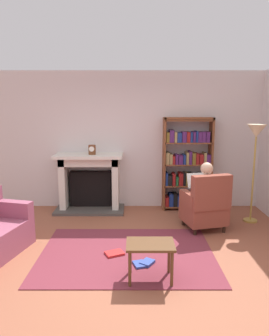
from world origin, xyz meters
name	(u,v)px	position (x,y,z in m)	size (l,w,h in m)	color
ground	(127,264)	(0.00, 0.00, 0.00)	(14.00, 14.00, 0.00)	#96533B
back_wall	(130,141)	(0.00, 2.55, 1.35)	(5.60, 0.10, 2.70)	silver
area_rug	(127,254)	(0.00, 0.30, 0.01)	(2.40, 1.80, 0.01)	maroon
fireplace	(90,180)	(-0.77, 2.30, 0.59)	(1.34, 0.64, 1.12)	#4C4742
mantel_clock	(92,150)	(-0.70, 2.20, 1.21)	(0.14, 0.14, 0.18)	brown
bookshelf	(187,166)	(1.14, 2.33, 0.87)	(0.95, 0.32, 1.82)	brown
armchair_reading	(206,206)	(1.27, 1.19, 0.42)	(0.78, 0.76, 0.97)	#331E14
seated_reader	(203,192)	(1.24, 1.30, 0.62)	(0.45, 0.58, 1.14)	silver
side_table	(151,249)	(0.29, -0.38, 0.39)	(0.56, 0.39, 0.46)	brown
scattered_books	(131,259)	(0.06, 0.10, 0.03)	(0.70, 0.56, 0.04)	#334CA5
floor_lamp	(256,140)	(2.18, 1.61, 1.46)	(0.32, 0.32, 1.73)	#B7933F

